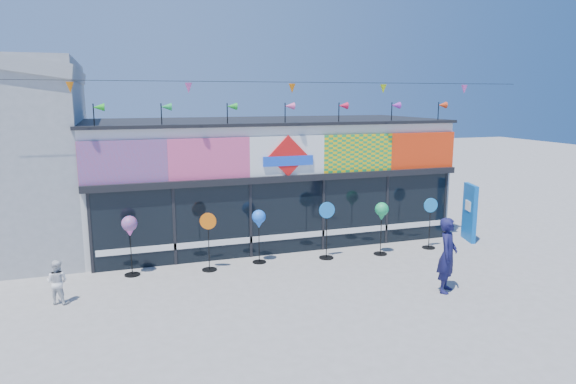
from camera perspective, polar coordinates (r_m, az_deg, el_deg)
name	(u,v)px	position (r m, az deg, el deg)	size (l,w,h in m)	color
ground	(330,291)	(13.39, 4.73, -10.88)	(80.00, 80.00, 0.00)	gray
kite_shop	(265,177)	(18.29, -2.59, 1.62)	(16.00, 5.70, 5.31)	silver
blue_sign	(470,212)	(18.64, 19.53, -2.15)	(0.42, 0.98, 1.95)	#0B56AD
spinner_0	(130,228)	(14.69, -17.18, -3.83)	(0.43, 0.43, 1.69)	black
spinner_1	(209,240)	(14.74, -8.81, -5.32)	(0.45, 0.43, 1.68)	black
spinner_2	(259,221)	(15.16, -3.26, -3.19)	(0.41, 0.41, 1.61)	black
spinner_3	(327,229)	(15.66, 4.32, -4.11)	(0.49, 0.45, 1.76)	black
spinner_4	(382,213)	(16.17, 10.36, -2.31)	(0.42, 0.42, 1.67)	black
spinner_5	(430,222)	(17.29, 15.48, -3.22)	(0.47, 0.43, 1.67)	black
adult_man	(448,255)	(13.61, 17.31, -6.71)	(0.70, 0.46, 1.92)	#141541
child	(57,282)	(13.57, -24.26, -9.09)	(0.52, 0.30, 1.08)	silver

